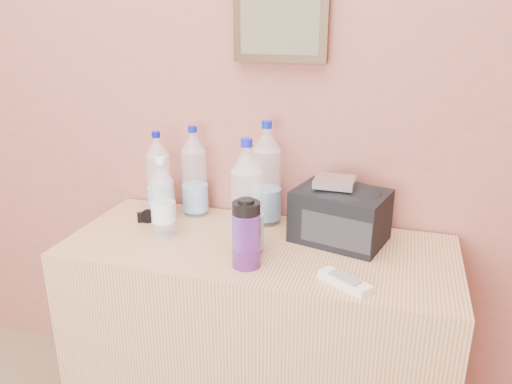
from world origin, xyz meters
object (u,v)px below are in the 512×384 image
(ac_remote, at_px, (344,282))
(pet_large_d, at_px, (247,204))
(pet_small, at_px, (163,202))
(nalgene_bottle, at_px, (246,234))
(sunglasses, at_px, (157,215))
(pet_large_b, at_px, (195,176))
(foil_packet, at_px, (335,182))
(dresser, at_px, (258,346))
(pet_large_a, at_px, (159,179))
(toiletry_bag, at_px, (340,212))
(pet_large_c, at_px, (266,179))

(ac_remote, bearing_deg, pet_large_d, -168.82)
(pet_large_d, relative_size, pet_small, 1.34)
(nalgene_bottle, bearing_deg, sunglasses, 150.37)
(pet_large_b, xyz_separation_m, foil_packet, (0.50, -0.10, 0.06))
(pet_large_b, xyz_separation_m, sunglasses, (-0.11, -0.10, -0.12))
(pet_large_d, distance_m, nalgene_bottle, 0.11)
(dresser, bearing_deg, sunglasses, 167.37)
(pet_large_d, relative_size, sunglasses, 2.61)
(pet_large_a, distance_m, nalgene_bottle, 0.50)
(pet_large_d, bearing_deg, pet_small, 172.69)
(ac_remote, distance_m, toiletry_bag, 0.29)
(foil_packet, bearing_deg, nalgene_bottle, -132.51)
(ac_remote, bearing_deg, dresser, -178.16)
(sunglasses, bearing_deg, pet_small, -85.29)
(pet_large_d, height_order, toiletry_bag, pet_large_d)
(toiletry_bag, bearing_deg, pet_large_d, -133.47)
(pet_large_a, distance_m, foil_packet, 0.62)
(pet_large_d, height_order, nalgene_bottle, pet_large_d)
(ac_remote, distance_m, foil_packet, 0.33)
(dresser, distance_m, pet_large_b, 0.62)
(pet_large_b, xyz_separation_m, pet_small, (-0.02, -0.20, -0.03))
(sunglasses, xyz_separation_m, toiletry_bag, (0.63, 0.02, 0.08))
(pet_large_d, distance_m, toiletry_bag, 0.30)
(pet_small, xyz_separation_m, foil_packet, (0.52, 0.10, 0.08))
(dresser, distance_m, toiletry_bag, 0.53)
(pet_large_c, distance_m, pet_small, 0.35)
(sunglasses, bearing_deg, dresser, -46.75)
(pet_large_c, height_order, foil_packet, pet_large_c)
(dresser, height_order, pet_large_a, pet_large_a)
(pet_large_a, bearing_deg, pet_large_b, 20.27)
(foil_packet, bearing_deg, pet_small, -169.15)
(pet_large_d, xyz_separation_m, ac_remote, (0.31, -0.12, -0.14))
(dresser, height_order, pet_small, pet_small)
(pet_large_d, distance_m, foil_packet, 0.27)
(nalgene_bottle, bearing_deg, pet_large_d, 106.25)
(pet_large_d, height_order, pet_small, pet_large_d)
(pet_small, relative_size, ac_remote, 1.73)
(toiletry_bag, bearing_deg, sunglasses, -163.77)
(pet_large_a, xyz_separation_m, toiletry_bag, (0.64, -0.03, -0.04))
(pet_large_b, distance_m, ac_remote, 0.68)
(pet_large_c, bearing_deg, ac_remote, -48.38)
(dresser, height_order, nalgene_bottle, nalgene_bottle)
(dresser, xyz_separation_m, toiletry_bag, (0.23, 0.11, 0.47))
(pet_large_a, distance_m, pet_small, 0.18)
(sunglasses, relative_size, ac_remote, 0.88)
(pet_large_b, bearing_deg, pet_large_a, -159.73)
(pet_large_c, height_order, pet_large_d, pet_large_c)
(dresser, distance_m, sunglasses, 0.56)
(pet_large_b, distance_m, toiletry_bag, 0.53)
(pet_large_d, bearing_deg, sunglasses, 159.60)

